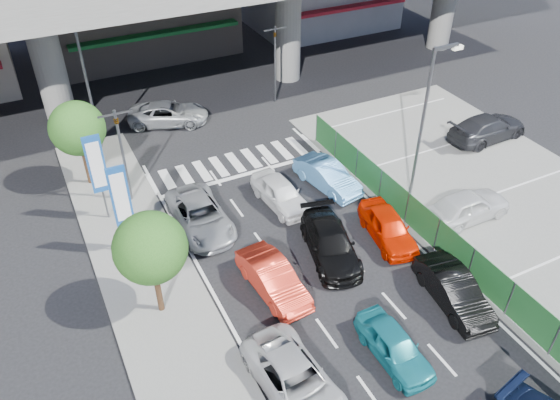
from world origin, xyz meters
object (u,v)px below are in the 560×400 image
street_lamp_right (427,112)px  wagon_silver_front_left (200,215)px  signboard_near (121,199)px  traffic_cone (391,196)px  hatch_black_mid_right (454,290)px  sedan_white_mid_left (295,380)px  parked_sedan_dgrey (488,128)px  traffic_light_left (119,134)px  sedan_white_front_mid (280,193)px  signboard_far (97,167)px  street_lamp_left (88,72)px  taxi_teal_mid (394,346)px  taxi_orange_left (273,279)px  parked_sedan_white (467,206)px  tree_far (77,129)px  tree_near (150,248)px  crossing_wagon_silver (168,114)px  kei_truck_front_right (327,176)px  sedan_black_mid (330,243)px  traffic_light_right (275,45)px  taxi_orange_right (388,227)px

street_lamp_right → wagon_silver_front_left: (-10.88, 2.38, -4.08)m
signboard_near → traffic_cone: size_ratio=6.04×
hatch_black_mid_right → sedan_white_mid_left: bearing=-166.0°
parked_sedan_dgrey → wagon_silver_front_left: bearing=87.6°
traffic_light_left → sedan_white_front_mid: bearing=-28.7°
signboard_near → signboard_far: bearing=97.6°
street_lamp_left → sedan_white_mid_left: street_lamp_left is taller
street_lamp_right → taxi_teal_mid: 11.53m
signboard_far → taxi_orange_left: 9.80m
taxi_orange_left → parked_sedan_white: 10.58m
traffic_light_left → sedan_white_mid_left: size_ratio=1.10×
sedan_white_mid_left → parked_sedan_white: parked_sedan_white is taller
tree_far → hatch_black_mid_right: bearing=-52.9°
tree_near → crossing_wagon_silver: size_ratio=0.97×
traffic_light_left → hatch_black_mid_right: traffic_light_left is taller
signboard_far → wagon_silver_front_left: signboard_far is taller
street_lamp_left → sedan_white_mid_left: bearing=-83.0°
traffic_light_left → kei_truck_front_right: bearing=-19.5°
tree_far → sedan_white_front_mid: (8.34, -6.19, -2.70)m
signboard_far → sedan_black_mid: 11.29m
kei_truck_front_right → wagon_silver_front_left: bearing=171.1°
hatch_black_mid_right → street_lamp_left: bearing=126.0°
street_lamp_left → hatch_black_mid_right: size_ratio=1.91×
street_lamp_left → tree_near: size_ratio=1.67×
crossing_wagon_silver → parked_sedan_dgrey: bearing=-100.4°
traffic_light_right → traffic_cone: bearing=-89.6°
tree_far → wagon_silver_front_left: (4.09, -6.12, -2.70)m
traffic_light_right → signboard_near: bearing=-139.1°
traffic_light_right → tree_near: bearing=-129.8°
hatch_black_mid_right → taxi_orange_right: (-0.02, 4.53, 0.00)m
traffic_light_left → tree_far: 3.02m
taxi_teal_mid → parked_sedan_white: parked_sedan_white is taller
street_lamp_right → signboard_near: bearing=172.1°
sedan_white_front_mid → signboard_near: bearing=177.6°
traffic_light_left → parked_sedan_white: bearing=-31.8°
taxi_orange_left → wagon_silver_front_left: same height
tree_near → sedan_white_mid_left: tree_near is taller
signboard_near → kei_truck_front_right: signboard_near is taller
sedan_white_front_mid → kei_truck_front_right: 2.93m
sedan_white_mid_left → taxi_orange_left: bearing=68.7°
street_lamp_right → traffic_cone: street_lamp_right is taller
sedan_white_front_mid → traffic_light_left: bearing=146.6°
hatch_black_mid_right → taxi_orange_left: same height
traffic_light_right → street_lamp_right: street_lamp_right is taller
tree_far → taxi_teal_mid: bearing=-64.7°
street_lamp_left → sedan_white_front_mid: (6.87, -9.69, -4.08)m
signboard_far → tree_near: 7.03m
wagon_silver_front_left → signboard_near: bearing=-173.6°
parked_sedan_white → sedan_white_front_mid: bearing=55.1°
street_lamp_right → sedan_white_mid_left: 14.13m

